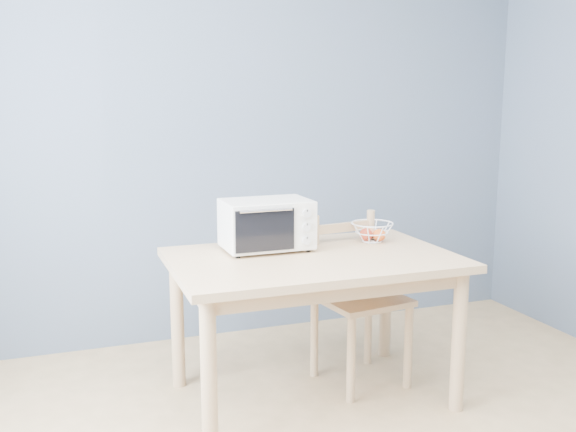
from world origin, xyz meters
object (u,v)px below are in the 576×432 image
object	(u,v)px
toaster_oven	(263,224)
dining_table	(313,275)
fruit_basket	(372,232)
dining_chair	(357,300)

from	to	relation	value
toaster_oven	dining_table	bearing A→B (deg)	-46.72
fruit_basket	dining_chair	world-z (taller)	dining_chair
toaster_oven	fruit_basket	size ratio (longest dim) A/B	1.80
dining_table	fruit_basket	bearing A→B (deg)	24.38
dining_chair	dining_table	bearing A→B (deg)	-166.09
dining_table	fruit_basket	size ratio (longest dim) A/B	5.61
fruit_basket	dining_table	bearing A→B (deg)	-155.62
toaster_oven	dining_chair	world-z (taller)	toaster_oven
fruit_basket	dining_chair	bearing A→B (deg)	-150.55
toaster_oven	fruit_basket	xyz separation A→B (m)	(0.62, -0.01, -0.08)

